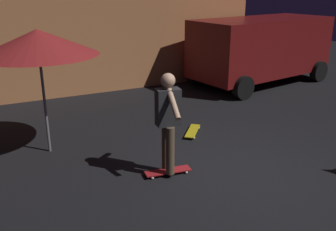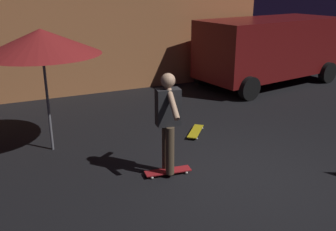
# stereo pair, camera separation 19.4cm
# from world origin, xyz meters

# --- Properties ---
(ground_plane) EXTENTS (28.00, 28.00, 0.00)m
(ground_plane) POSITION_xyz_m (0.00, 0.00, 0.00)
(ground_plane) COLOR black
(low_building) EXTENTS (11.80, 4.17, 3.21)m
(low_building) POSITION_xyz_m (-1.45, 8.08, 1.60)
(low_building) COLOR #C67A47
(low_building) RESTS_ON ground_plane
(parked_van) EXTENTS (4.85, 2.84, 2.03)m
(parked_van) POSITION_xyz_m (4.29, 4.86, 1.16)
(parked_van) COLOR maroon
(parked_van) RESTS_ON ground_plane
(patio_umbrella) EXTENTS (2.10, 2.10, 2.30)m
(patio_umbrella) POSITION_xyz_m (-2.70, 2.46, 2.07)
(patio_umbrella) COLOR slate
(patio_umbrella) RESTS_ON ground_plane
(skateboard_ridden) EXTENTS (0.80, 0.30, 0.07)m
(skateboard_ridden) POSITION_xyz_m (-1.09, 0.61, 0.06)
(skateboard_ridden) COLOR #AD1E23
(skateboard_ridden) RESTS_ON ground_plane
(skateboard_spare) EXTENTS (0.66, 0.72, 0.07)m
(skateboard_spare) POSITION_xyz_m (0.20, 2.01, 0.06)
(skateboard_spare) COLOR gold
(skateboard_spare) RESTS_ON ground_plane
(skater) EXTENTS (0.41, 0.99, 1.67)m
(skater) POSITION_xyz_m (-1.09, 0.61, 1.04)
(skater) COLOR brown
(skater) RESTS_ON skateboard_ridden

